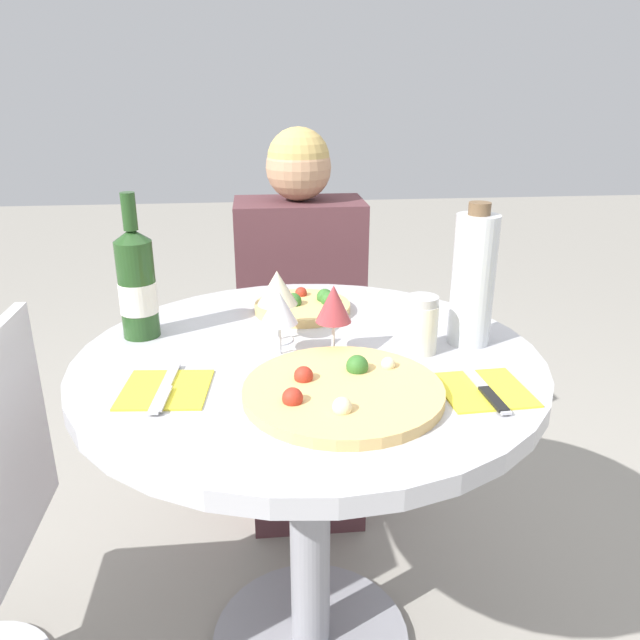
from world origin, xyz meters
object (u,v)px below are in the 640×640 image
seated_diner (302,342)px  pizza_large (342,390)px  dining_table (309,426)px  wine_bottle (137,284)px  chair_behind_diner (300,355)px  tall_carafe (473,279)px

seated_diner → pizza_large: seated_diner is taller
dining_table → wine_bottle: 0.46m
pizza_large → wine_bottle: size_ratio=1.14×
pizza_large → wine_bottle: (-0.39, 0.32, 0.10)m
chair_behind_diner → seated_diner: seated_diner is taller
seated_diner → wine_bottle: seated_diner is taller
dining_table → chair_behind_diner: bearing=87.6°
pizza_large → wine_bottle: bearing=140.7°
dining_table → tall_carafe: size_ratio=3.18×
seated_diner → wine_bottle: 0.74m
pizza_large → seated_diner: bearing=90.6°
chair_behind_diner → pizza_large: chair_behind_diner is taller
chair_behind_diner → dining_table: bearing=87.6°
seated_diner → tall_carafe: bearing=115.7°
dining_table → wine_bottle: (-0.35, 0.13, 0.28)m
dining_table → seated_diner: bearing=87.0°
seated_diner → wine_bottle: (-0.38, -0.52, 0.37)m
dining_table → pizza_large: pizza_large is taller
wine_bottle → tall_carafe: (0.68, -0.10, 0.02)m
dining_table → seated_diner: seated_diner is taller
pizza_large → tall_carafe: 0.38m
dining_table → chair_behind_diner: chair_behind_diner is taller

